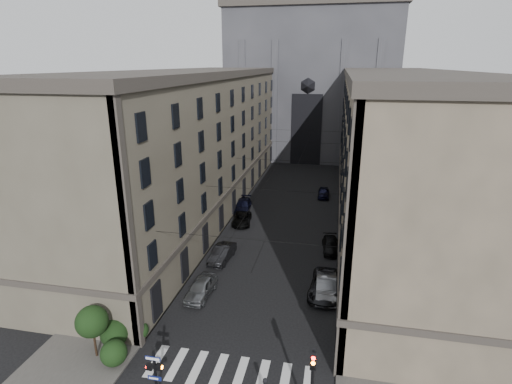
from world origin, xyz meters
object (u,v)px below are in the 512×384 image
Objects in this scene: gothic_tower at (312,72)px; traffic_light_right at (312,379)px; car_left_midfar at (242,219)px; pedestrian_signal_left at (155,374)px; car_right_midnear at (325,285)px; car_left_far at (243,206)px; car_right_near at (326,286)px; car_right_far at (324,193)px; car_left_midnear at (222,254)px; car_right_midfar at (331,246)px; car_left_near at (201,288)px.

gothic_tower is 74.67m from traffic_light_right.
pedestrian_signal_left is at bearing -94.54° from car_left_midfar.
traffic_light_right is 1.08× the size of car_left_midfar.
traffic_light_right is at bearing -77.10° from car_left_midfar.
car_right_midnear is (5.92, -58.98, -16.98)m from gothic_tower.
car_left_midfar is at bearing -84.21° from car_left_far.
car_right_far is at bearing 90.81° from car_right_near.
gothic_tower is at bearing 87.26° from pedestrian_signal_left.
pedestrian_signal_left is 18.83m from car_left_midnear.
traffic_light_right is 1.04× the size of car_right_near.
traffic_light_right reaches higher than car_right_midnear.
car_right_midnear is at bearing -97.38° from car_right_midfar.
car_right_far is (9.82, 12.99, 0.05)m from car_left_midfar.
car_right_far reaches higher than car_left_midfar.
car_right_far is at bearing 45.01° from car_left_midfar.
car_left_midnear is 11.73m from car_right_near.
pedestrian_signal_left is at bearing -101.80° from car_right_far.
traffic_light_right is 1.10× the size of car_left_midnear.
pedestrian_signal_left reaches higher than car_left_near.
traffic_light_right is at bearing -93.56° from car_right_near.
car_right_midfar is at bearing 86.52° from car_right_near.
pedestrian_signal_left is 25.25m from car_right_midfar.
pedestrian_signal_left is at bearing -81.26° from car_left_midnear.
car_left_midfar is at bearing 148.19° from car_right_midfar.
car_right_midnear is at bearing -84.27° from gothic_tower.
car_right_midnear is 1.40× the size of car_right_far.
car_right_near is at bearing -84.23° from gothic_tower.
car_right_far is at bearing 91.37° from traffic_light_right.
car_right_midfar is at bearing 67.32° from pedestrian_signal_left.
gothic_tower is 75.15m from pedestrian_signal_left.
car_right_far is (-1.36, 27.55, -0.11)m from car_right_near.
gothic_tower is at bearing 94.38° from traffic_light_right.
car_left_midfar is at bearing 110.80° from traffic_light_right.
pedestrian_signal_left is at bearing -118.21° from car_right_midfar.
car_left_far reaches higher than car_right_far.
pedestrian_signal_left is 0.95× the size of car_right_far.
traffic_light_right is at bearing -55.64° from car_left_midnear.
car_right_midnear is at bearing -60.22° from car_left_midfar.
car_left_near is at bearing -162.37° from car_right_midnear.
car_left_near is (-4.86, -61.56, -17.01)m from gothic_tower.
car_left_far is at bearing 99.56° from car_left_midnear.
car_left_midnear is (-1.38, 18.71, -1.54)m from pedestrian_signal_left.
car_left_far is 0.90× the size of car_right_midnear.
traffic_light_right reaches higher than car_left_far.
traffic_light_right is at bearing -76.63° from car_left_far.
traffic_light_right is 1.17× the size of car_right_midfar.
car_right_far is (4.61, -31.59, -17.08)m from gothic_tower.
gothic_tower reaches higher than car_right_near.
car_right_midfar is (9.71, 23.25, -1.68)m from pedestrian_signal_left.
car_left_far is at bearing 126.64° from car_right_midnear.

